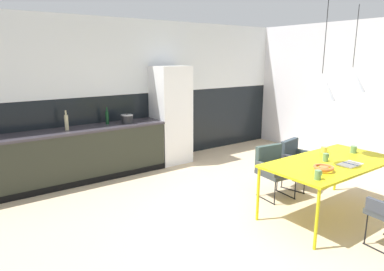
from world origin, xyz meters
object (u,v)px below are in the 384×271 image
(mug_white_ceramic, at_px, (324,150))
(pendant_lamp_over_table_near, at_px, (321,87))
(fruit_bowl, at_px, (324,168))
(pendant_lamp_over_table_far, at_px, (352,80))
(armchair_facing_counter, at_px, (274,165))
(cooking_pot, at_px, (127,119))
(refrigerator_column, at_px, (171,115))
(open_book, at_px, (350,164))
(dining_table, at_px, (331,164))
(mug_short_terracotta, at_px, (354,149))
(mug_glass_clear, at_px, (326,157))
(mug_tall_blue, at_px, (318,175))
(bottle_wine_green, at_px, (66,122))
(bottle_vinegar_dark, at_px, (107,117))
(armchair_far_side, at_px, (296,157))

(mug_white_ceramic, relative_size, pendant_lamp_over_table_near, 0.11)
(fruit_bowl, relative_size, pendant_lamp_over_table_far, 0.22)
(armchair_facing_counter, height_order, cooking_pot, cooking_pot)
(refrigerator_column, distance_m, open_book, 3.52)
(dining_table, relative_size, cooking_pot, 8.52)
(mug_short_terracotta, bearing_deg, mug_glass_clear, 179.95)
(refrigerator_column, bearing_deg, fruit_bowl, -90.39)
(cooking_pot, relative_size, pendant_lamp_over_table_far, 0.20)
(dining_table, xyz_separation_m, armchair_facing_counter, (-0.11, 0.86, -0.22))
(mug_short_terracotta, height_order, mug_glass_clear, mug_glass_clear)
(refrigerator_column, relative_size, mug_short_terracotta, 14.48)
(mug_tall_blue, height_order, cooking_pot, cooking_pot)
(mug_glass_clear, relative_size, bottle_wine_green, 0.36)
(armchair_facing_counter, height_order, bottle_wine_green, bottle_wine_green)
(dining_table, height_order, bottle_vinegar_dark, bottle_vinegar_dark)
(open_book, bearing_deg, mug_tall_blue, -174.25)
(armchair_facing_counter, xyz_separation_m, mug_white_ceramic, (0.41, -0.55, 0.30))
(mug_glass_clear, bearing_deg, bottle_vinegar_dark, 116.21)
(refrigerator_column, distance_m, mug_glass_clear, 3.24)
(armchair_facing_counter, bearing_deg, open_book, 105.83)
(armchair_facing_counter, height_order, open_book, armchair_facing_counter)
(bottle_vinegar_dark, bearing_deg, armchair_facing_counter, -57.89)
(open_book, xyz_separation_m, mug_tall_blue, (-0.80, -0.08, 0.05))
(armchair_facing_counter, xyz_separation_m, bottle_wine_green, (-2.31, 2.40, 0.55))
(armchair_far_side, distance_m, pendant_lamp_over_table_far, 1.57)
(open_book, distance_m, mug_white_ceramic, 0.57)
(cooking_pot, height_order, pendant_lamp_over_table_near, pendant_lamp_over_table_near)
(fruit_bowl, bearing_deg, open_book, -6.02)
(refrigerator_column, bearing_deg, bottle_vinegar_dark, 175.55)
(armchair_facing_counter, relative_size, pendant_lamp_over_table_far, 0.71)
(armchair_far_side, xyz_separation_m, bottle_vinegar_dark, (-2.17, 2.44, 0.53))
(bottle_vinegar_dark, bearing_deg, cooking_pot, -26.44)
(fruit_bowl, relative_size, mug_tall_blue, 2.01)
(armchair_facing_counter, bearing_deg, cooking_pot, -55.31)
(open_book, xyz_separation_m, mug_white_ceramic, (0.23, 0.52, 0.04))
(fruit_bowl, relative_size, mug_white_ceramic, 1.90)
(mug_tall_blue, distance_m, mug_short_terracotta, 1.40)
(armchair_far_side, xyz_separation_m, mug_glass_clear, (-0.54, -0.87, 0.31))
(mug_glass_clear, height_order, bottle_vinegar_dark, bottle_vinegar_dark)
(armchair_far_side, relative_size, fruit_bowl, 3.14)
(bottle_wine_green, bearing_deg, bottle_vinegar_dark, 8.07)
(fruit_bowl, xyz_separation_m, bottle_wine_green, (-2.00, 3.43, 0.25))
(mug_tall_blue, height_order, pendant_lamp_over_table_near, pendant_lamp_over_table_near)
(mug_glass_clear, distance_m, pendant_lamp_over_table_far, 1.07)
(dining_table, xyz_separation_m, cooking_pot, (-1.37, 3.21, 0.28))
(mug_short_terracotta, xyz_separation_m, mug_glass_clear, (-0.68, 0.00, 0.00))
(armchair_facing_counter, relative_size, cooking_pot, 3.58)
(armchair_facing_counter, height_order, bottle_vinegar_dark, bottle_vinegar_dark)
(bottle_wine_green, height_order, pendant_lamp_over_table_far, pendant_lamp_over_table_far)
(refrigerator_column, xyz_separation_m, cooking_pot, (-0.97, -0.06, 0.03))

